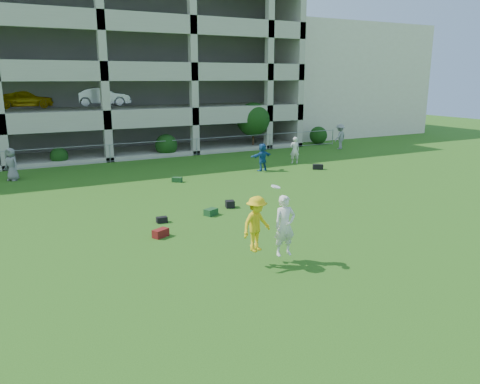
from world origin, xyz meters
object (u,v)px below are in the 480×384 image
bystander_f (340,137)px  frisbee_contest (266,224)px  bystander_c (11,164)px  crate_d (230,204)px  bystander_d (262,157)px  bystander_e (295,150)px  stucco_building (317,81)px  parking_garage (79,68)px

bystander_f → frisbee_contest: size_ratio=0.87×
bystander_c → crate_d: bearing=-2.6°
bystander_d → bystander_e: size_ratio=0.96×
frisbee_contest → bystander_d: bearing=59.9°
stucco_building → crate_d: bearing=-133.4°
crate_d → frisbee_contest: size_ratio=0.16×
stucco_building → frisbee_contest: (-22.84, -28.16, -3.78)m
frisbee_contest → bystander_f: bearing=45.3°
bystander_d → crate_d: bystander_d is taller
stucco_building → bystander_d: 22.80m
crate_d → frisbee_contest: 6.34m
bystander_f → frisbee_contest: (-16.64, -16.84, 0.28)m
stucco_building → bystander_e: bearing=-130.6°
stucco_building → bystander_f: size_ratio=8.46×
stucco_building → crate_d: 30.94m
bystander_f → parking_garage: (-16.81, 11.03, 5.07)m
bystander_d → bystander_f: size_ratio=0.85×
bystander_c → frisbee_contest: bearing=-19.9°
stucco_building → frisbee_contest: 36.46m
stucco_building → bystander_c: bearing=-157.3°
bystander_d → stucco_building: bearing=-146.1°
bystander_c → bystander_d: 13.63m
bystander_f → stucco_building: bearing=-139.7°
stucco_building → parking_garage: parking_garage is taller
stucco_building → parking_garage: bearing=-179.3°
bystander_c → bystander_f: bearing=51.6°
stucco_building → frisbee_contest: stucco_building is taller
bystander_f → frisbee_contest: bearing=24.3°
frisbee_contest → parking_garage: bearing=90.4°
bystander_c → bystander_f: 22.62m
crate_d → stucco_building: bearing=46.6°
bystander_f → crate_d: bearing=15.2°
crate_d → bystander_d: bearing=49.9°
crate_d → parking_garage: 22.75m
stucco_building → bystander_d: bearing=-134.6°
bystander_f → crate_d: bystander_f is taller
stucco_building → bystander_d: (-15.75, -15.94, -4.19)m
bystander_d → bystander_f: bystander_f is taller
stucco_building → parking_garage: (-23.01, -0.30, 1.01)m
stucco_building → bystander_c: stucco_building is taller
bystander_e → parking_garage: bearing=-36.9°
stucco_building → bystander_e: stucco_building is taller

